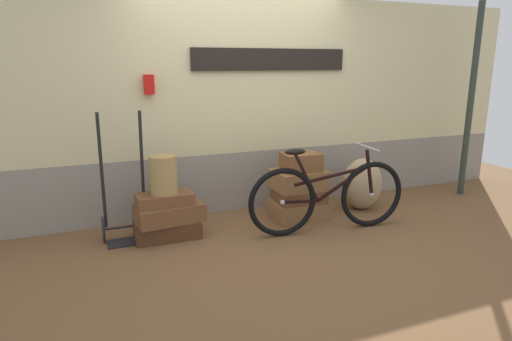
% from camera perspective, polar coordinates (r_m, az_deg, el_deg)
% --- Properties ---
extents(ground, '(9.76, 5.20, 0.06)m').
position_cam_1_polar(ground, '(4.66, 1.35, -8.17)').
color(ground, brown).
extents(station_building, '(7.76, 0.74, 2.46)m').
position_cam_1_polar(station_building, '(5.14, -2.21, 8.41)').
color(station_building, gray).
rests_on(station_building, ground).
extents(suitcase_0, '(0.65, 0.38, 0.18)m').
position_cam_1_polar(suitcase_0, '(4.54, -11.49, -7.48)').
color(suitcase_0, '#4C2D19').
rests_on(suitcase_0, ground).
extents(suitcase_1, '(0.69, 0.43, 0.18)m').
position_cam_1_polar(suitcase_1, '(4.47, -11.21, -5.44)').
color(suitcase_1, brown).
rests_on(suitcase_1, suitcase_0).
extents(suitcase_2, '(0.55, 0.31, 0.11)m').
position_cam_1_polar(suitcase_2, '(4.44, -11.79, -3.64)').
color(suitcase_2, brown).
rests_on(suitcase_2, suitcase_1).
extents(suitcase_3, '(0.61, 0.44, 0.20)m').
position_cam_1_polar(suitcase_3, '(5.01, 5.48, -5.06)').
color(suitcase_3, olive).
rests_on(suitcase_3, ground).
extents(suitcase_4, '(0.56, 0.46, 0.14)m').
position_cam_1_polar(suitcase_4, '(4.95, 5.61, -3.17)').
color(suitcase_4, brown).
rests_on(suitcase_4, suitcase_3).
extents(suitcase_5, '(0.58, 0.45, 0.21)m').
position_cam_1_polar(suitcase_5, '(4.92, 5.56, -1.17)').
color(suitcase_5, olive).
rests_on(suitcase_5, suitcase_4).
extents(suitcase_6, '(0.43, 0.32, 0.20)m').
position_cam_1_polar(suitcase_6, '(4.84, 5.88, 1.11)').
color(suitcase_6, brown).
rests_on(suitcase_6, suitcase_5).
extents(wicker_basket, '(0.26, 0.26, 0.38)m').
position_cam_1_polar(wicker_basket, '(4.38, -11.97, -0.54)').
color(wicker_basket, '#A8844C').
rests_on(wicker_basket, suitcase_2).
extents(luggage_trolley, '(0.46, 0.35, 1.28)m').
position_cam_1_polar(luggage_trolley, '(4.51, -16.64, -4.98)').
color(luggage_trolley, black).
rests_on(luggage_trolley, ground).
extents(burlap_sack, '(0.49, 0.42, 0.62)m').
position_cam_1_polar(burlap_sack, '(5.40, 13.66, -1.70)').
color(burlap_sack, tan).
rests_on(burlap_sack, ground).
extents(bicycle, '(1.72, 0.46, 0.90)m').
position_cam_1_polar(bicycle, '(4.59, 9.37, -3.37)').
color(bicycle, black).
rests_on(bicycle, ground).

